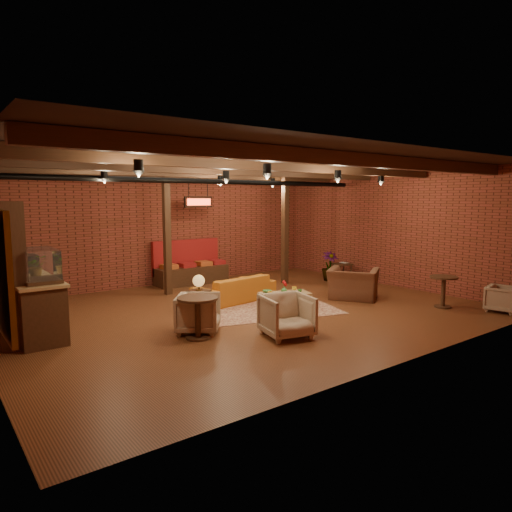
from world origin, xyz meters
TOP-DOWN VIEW (x-y plane):
  - floor at (0.00, 0.00)m, footprint 10.00×10.00m
  - ceiling at (0.00, 0.00)m, footprint 10.00×8.00m
  - wall_back at (0.00, 4.00)m, footprint 10.00×0.02m
  - wall_front at (0.00, -4.00)m, footprint 10.00×0.02m
  - wall_right at (5.00, 0.00)m, footprint 0.02×8.00m
  - ceiling_beams at (0.00, 0.00)m, footprint 9.80×6.40m
  - ceiling_pipe at (0.00, 1.60)m, footprint 9.60×0.12m
  - post_left at (-0.60, 2.60)m, footprint 0.16×0.16m
  - post_right at (2.80, 2.00)m, footprint 0.16×0.16m
  - service_counter at (-4.10, 1.00)m, footprint 0.80×2.50m
  - plant_counter at (-4.00, 1.20)m, footprint 0.35×0.39m
  - shelving_hutch at (-4.50, 1.10)m, footprint 0.52×2.00m
  - chalkboard_menu at (-4.93, -2.30)m, footprint 0.08×0.96m
  - banquette at (0.60, 3.55)m, footprint 2.10×0.70m
  - service_sign at (0.60, 3.10)m, footprint 0.86×0.06m
  - ceiling_spotlights at (0.00, 0.00)m, footprint 6.40×4.40m
  - rug at (0.46, -0.01)m, footprint 3.57×3.08m
  - sofa at (0.31, 0.92)m, footprint 2.18×1.10m
  - coffee_table at (0.74, -0.41)m, footprint 1.21×0.86m
  - side_table_lamp at (-0.89, 0.51)m, footprint 0.49×0.49m
  - round_table_left at (-1.84, -1.12)m, footprint 0.71×0.71m
  - armchair_a at (-1.64, -0.79)m, footprint 1.02×1.03m
  - armchair_b at (-0.52, -1.97)m, footprint 0.97×0.93m
  - armchair_right at (2.80, -0.59)m, footprint 1.25×1.37m
  - side_table_book at (4.39, 1.24)m, footprint 0.57×0.57m
  - round_table_right at (3.73, -2.41)m, footprint 0.61×0.61m
  - armchair_far at (4.40, -3.40)m, footprint 0.72×0.69m
  - plant_tall at (4.15, 1.52)m, footprint 1.83×1.83m

SIDE VIEW (x-z plane):
  - floor at x=0.00m, z-range 0.00..0.00m
  - rug at x=0.46m, z-range 0.00..0.01m
  - sofa at x=0.31m, z-range 0.00..0.61m
  - armchair_far at x=4.40m, z-range 0.00..0.62m
  - coffee_table at x=0.74m, z-range 0.02..0.65m
  - armchair_a at x=-1.64m, z-range 0.00..0.78m
  - armchair_b at x=-0.52m, z-range 0.00..0.84m
  - round_table_right at x=3.73m, z-range 0.12..0.83m
  - side_table_book at x=4.39m, z-range 0.21..0.77m
  - banquette at x=0.60m, z-range 0.00..1.00m
  - armchair_right at x=2.80m, z-range 0.00..1.01m
  - round_table_left at x=-1.84m, z-range 0.13..0.87m
  - side_table_lamp at x=-0.89m, z-range 0.21..1.03m
  - service_counter at x=-4.10m, z-range 0.00..1.60m
  - shelving_hutch at x=-4.50m, z-range 0.00..2.40m
  - plant_counter at x=-4.00m, z-range 1.07..1.37m
  - plant_tall at x=4.15m, z-range 0.00..2.59m
  - wall_back at x=0.00m, z-range 0.00..3.20m
  - wall_front at x=0.00m, z-range 0.00..3.20m
  - wall_right at x=5.00m, z-range 0.00..3.20m
  - post_left at x=-0.60m, z-range 0.00..3.20m
  - post_right at x=2.80m, z-range 0.00..3.20m
  - chalkboard_menu at x=-4.93m, z-range 0.87..2.33m
  - service_sign at x=0.60m, z-range 2.20..2.50m
  - ceiling_pipe at x=0.00m, z-range 2.79..2.91m
  - ceiling_spotlights at x=0.00m, z-range 2.72..3.00m
  - ceiling_beams at x=0.00m, z-range 2.97..3.19m
  - ceiling at x=0.00m, z-range 3.19..3.21m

